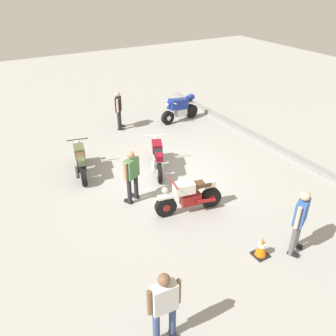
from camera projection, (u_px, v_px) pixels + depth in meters
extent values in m
plane|color=#9E9E99|center=(166.00, 177.00, 11.44)|extent=(40.00, 40.00, 0.00)
cube|color=gray|center=(270.00, 144.00, 13.38)|extent=(14.00, 0.30, 0.15)
cylinder|color=black|center=(168.00, 118.00, 15.10)|extent=(0.24, 0.62, 0.60)
cylinder|color=black|center=(191.00, 111.00, 15.82)|extent=(0.31, 0.63, 0.60)
cylinder|color=silver|center=(168.00, 118.00, 15.10)|extent=(0.21, 0.23, 0.21)
cylinder|color=silver|center=(191.00, 111.00, 15.82)|extent=(0.21, 0.23, 0.21)
cube|color=silver|center=(181.00, 112.00, 15.44)|extent=(0.36, 0.59, 0.32)
cube|color=navy|center=(178.00, 104.00, 15.16)|extent=(0.50, 1.03, 0.57)
cone|color=navy|center=(169.00, 103.00, 14.81)|extent=(0.39, 0.40, 0.39)
cube|color=black|center=(185.00, 101.00, 15.34)|extent=(0.34, 0.63, 0.12)
cube|color=navy|center=(190.00, 97.00, 15.46)|extent=(0.27, 0.37, 0.23)
cylinder|color=silver|center=(188.00, 101.00, 15.58)|extent=(0.14, 0.40, 0.17)
cylinder|color=silver|center=(191.00, 102.00, 15.47)|extent=(0.14, 0.40, 0.17)
cylinder|color=silver|center=(171.00, 102.00, 14.87)|extent=(0.70, 0.13, 0.04)
sphere|color=silver|center=(167.00, 105.00, 14.79)|extent=(0.16, 0.16, 0.16)
cylinder|color=black|center=(80.00, 157.00, 11.99)|extent=(0.62, 0.28, 0.60)
cylinder|color=black|center=(84.00, 176.00, 10.88)|extent=(0.62, 0.28, 0.60)
cylinder|color=#333333|center=(80.00, 157.00, 11.99)|extent=(0.24, 0.22, 0.21)
cylinder|color=#333333|center=(84.00, 176.00, 10.88)|extent=(0.24, 0.22, 0.21)
cube|color=#333333|center=(81.00, 164.00, 11.34)|extent=(0.61, 0.39, 0.32)
cube|color=#515B38|center=(79.00, 151.00, 11.31)|extent=(0.61, 0.43, 0.30)
cube|color=#515B38|center=(78.00, 148.00, 11.83)|extent=(0.46, 0.25, 0.08)
cube|color=brown|center=(80.00, 156.00, 10.93)|extent=(0.64, 0.38, 0.12)
cube|color=#515B38|center=(81.00, 161.00, 10.69)|extent=(0.36, 0.28, 0.18)
cylinder|color=#333333|center=(77.00, 172.00, 10.99)|extent=(0.57, 0.22, 0.16)
cylinder|color=#333333|center=(77.00, 139.00, 11.45)|extent=(0.18, 0.69, 0.04)
sphere|color=silver|center=(77.00, 142.00, 11.74)|extent=(0.16, 0.16, 0.16)
cylinder|color=black|center=(156.00, 152.00, 12.26)|extent=(0.64, 0.36, 0.64)
cylinder|color=black|center=(160.00, 173.00, 11.01)|extent=(0.64, 0.36, 0.64)
cylinder|color=silver|center=(156.00, 152.00, 12.26)|extent=(0.26, 0.22, 0.22)
cylinder|color=silver|center=(160.00, 173.00, 11.01)|extent=(0.26, 0.22, 0.22)
cube|color=silver|center=(158.00, 160.00, 11.54)|extent=(0.63, 0.48, 0.32)
cube|color=maroon|center=(157.00, 147.00, 11.52)|extent=(0.64, 0.51, 0.30)
cube|color=maroon|center=(156.00, 143.00, 12.08)|extent=(0.47, 0.32, 0.08)
cube|color=black|center=(158.00, 152.00, 11.12)|extent=(0.65, 0.48, 0.12)
cube|color=maroon|center=(159.00, 157.00, 10.87)|extent=(0.38, 0.33, 0.18)
cylinder|color=silver|center=(154.00, 168.00, 11.21)|extent=(0.55, 0.32, 0.16)
cylinder|color=silver|center=(156.00, 136.00, 11.67)|extent=(0.31, 0.66, 0.04)
sphere|color=silver|center=(156.00, 138.00, 11.96)|extent=(0.16, 0.16, 0.16)
cylinder|color=black|center=(166.00, 207.00, 9.50)|extent=(0.27, 0.62, 0.60)
cylinder|color=black|center=(211.00, 197.00, 9.88)|extent=(0.27, 0.62, 0.60)
cylinder|color=maroon|center=(166.00, 207.00, 9.50)|extent=(0.22, 0.24, 0.21)
cylinder|color=maroon|center=(211.00, 197.00, 9.88)|extent=(0.22, 0.24, 0.21)
cube|color=maroon|center=(190.00, 199.00, 9.65)|extent=(0.38, 0.60, 0.32)
cube|color=white|center=(184.00, 188.00, 9.40)|extent=(0.42, 0.61, 0.30)
cube|color=white|center=(166.00, 197.00, 9.33)|extent=(0.24, 0.46, 0.08)
cube|color=#4C331E|center=(199.00, 184.00, 9.51)|extent=(0.37, 0.64, 0.12)
cube|color=white|center=(209.00, 183.00, 9.61)|extent=(0.28, 0.36, 0.18)
cylinder|color=maroon|center=(206.00, 201.00, 9.65)|extent=(0.21, 0.57, 0.16)
cylinder|color=maroon|center=(173.00, 182.00, 9.18)|extent=(0.69, 0.16, 0.04)
sphere|color=silver|center=(165.00, 190.00, 9.21)|extent=(0.16, 0.16, 0.16)
cylinder|color=#59595B|center=(293.00, 241.00, 8.14)|extent=(0.17, 0.17, 0.85)
cube|color=black|center=(293.00, 254.00, 8.30)|extent=(0.28, 0.21, 0.08)
cylinder|color=#59595B|center=(297.00, 233.00, 8.38)|extent=(0.17, 0.17, 0.85)
cube|color=black|center=(297.00, 246.00, 8.54)|extent=(0.28, 0.21, 0.08)
cube|color=#3359A5|center=(301.00, 212.00, 7.89)|extent=(0.41, 0.53, 0.60)
cylinder|color=#D8AD8C|center=(298.00, 218.00, 7.68)|extent=(0.12, 0.12, 0.57)
cylinder|color=#D8AD8C|center=(305.00, 205.00, 8.09)|extent=(0.12, 0.12, 0.57)
sphere|color=#D8AD8C|center=(305.00, 196.00, 7.67)|extent=(0.23, 0.23, 0.23)
cylinder|color=#262628|center=(136.00, 186.00, 10.19)|extent=(0.18, 0.18, 0.81)
cube|color=black|center=(135.00, 196.00, 10.40)|extent=(0.28, 0.21, 0.08)
cylinder|color=#262628|center=(129.00, 192.00, 9.95)|extent=(0.18, 0.18, 0.81)
cube|color=black|center=(129.00, 201.00, 10.16)|extent=(0.28, 0.21, 0.08)
cube|color=#4C7F4C|center=(132.00, 168.00, 9.73)|extent=(0.41, 0.50, 0.57)
cylinder|color=tan|center=(137.00, 164.00, 9.92)|extent=(0.12, 0.12, 0.54)
cylinder|color=tan|center=(126.00, 172.00, 9.51)|extent=(0.12, 0.12, 0.54)
sphere|color=tan|center=(131.00, 155.00, 9.51)|extent=(0.22, 0.22, 0.22)
cylinder|color=#262628|center=(119.00, 121.00, 14.52)|extent=(0.18, 0.18, 0.80)
cube|color=black|center=(121.00, 129.00, 14.70)|extent=(0.21, 0.28, 0.08)
cylinder|color=#262628|center=(120.00, 118.00, 14.80)|extent=(0.18, 0.18, 0.80)
cube|color=black|center=(122.00, 126.00, 14.98)|extent=(0.21, 0.28, 0.08)
cube|color=black|center=(118.00, 104.00, 14.32)|extent=(0.50, 0.41, 0.57)
cylinder|color=#D8AD8C|center=(117.00, 106.00, 14.08)|extent=(0.12, 0.12, 0.53)
cylinder|color=#D8AD8C|center=(119.00, 101.00, 14.54)|extent=(0.12, 0.12, 0.53)
sphere|color=#D8AD8C|center=(117.00, 94.00, 14.11)|extent=(0.22, 0.22, 0.22)
cylinder|color=#384772|center=(156.00, 327.00, 6.20)|extent=(0.14, 0.14, 0.81)
cylinder|color=#384772|center=(172.00, 320.00, 6.32)|extent=(0.14, 0.14, 0.81)
cube|color=black|center=(174.00, 336.00, 6.46)|extent=(0.27, 0.12, 0.08)
cube|color=silver|center=(164.00, 298.00, 5.92)|extent=(0.25, 0.47, 0.57)
cylinder|color=brown|center=(149.00, 303.00, 5.80)|extent=(0.10, 0.10, 0.54)
cylinder|color=brown|center=(178.00, 291.00, 6.01)|extent=(0.10, 0.10, 0.54)
sphere|color=brown|center=(164.00, 280.00, 5.70)|extent=(0.22, 0.22, 0.22)
cube|color=black|center=(260.00, 255.00, 8.31)|extent=(0.36, 0.36, 0.03)
cone|color=orange|center=(262.00, 246.00, 8.18)|extent=(0.28, 0.28, 0.50)
cylinder|color=white|center=(262.00, 245.00, 8.16)|extent=(0.19, 0.19, 0.08)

